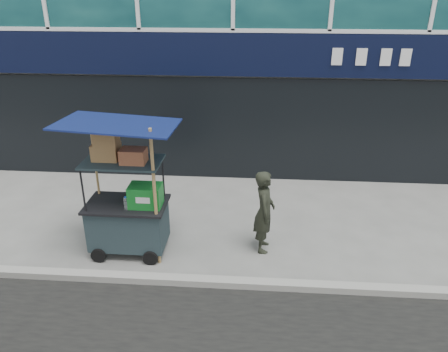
{
  "coord_description": "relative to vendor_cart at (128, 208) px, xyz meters",
  "views": [
    {
      "loc": [
        0.54,
        -5.71,
        4.38
      ],
      "look_at": [
        0.02,
        1.2,
        1.25
      ],
      "focal_mm": 35.0,
      "sensor_mm": 36.0,
      "label": 1
    }
  ],
  "objects": [
    {
      "name": "curb",
      "position": [
        1.57,
        -0.84,
        -0.79
      ],
      "size": [
        80.0,
        0.18,
        0.12
      ],
      "primitive_type": "cube",
      "color": "gray",
      "rests_on": "ground"
    },
    {
      "name": "ground",
      "position": [
        1.57,
        -0.64,
        -0.85
      ],
      "size": [
        80.0,
        80.0,
        0.0
      ],
      "primitive_type": "plane",
      "color": "slate",
      "rests_on": "ground"
    },
    {
      "name": "vendor_cart",
      "position": [
        0.0,
        0.0,
        0.0
      ],
      "size": [
        1.8,
        1.28,
        2.43
      ],
      "rotation": [
        0.0,
        0.0,
        -0.01
      ],
      "color": "#19282B",
      "rests_on": "ground"
    },
    {
      "name": "vendor_man",
      "position": [
        2.3,
        0.25,
        -0.11
      ],
      "size": [
        0.37,
        0.55,
        1.49
      ],
      "primitive_type": "imported",
      "rotation": [
        0.0,
        0.0,
        1.55
      ],
      "color": "black",
      "rests_on": "ground"
    }
  ]
}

